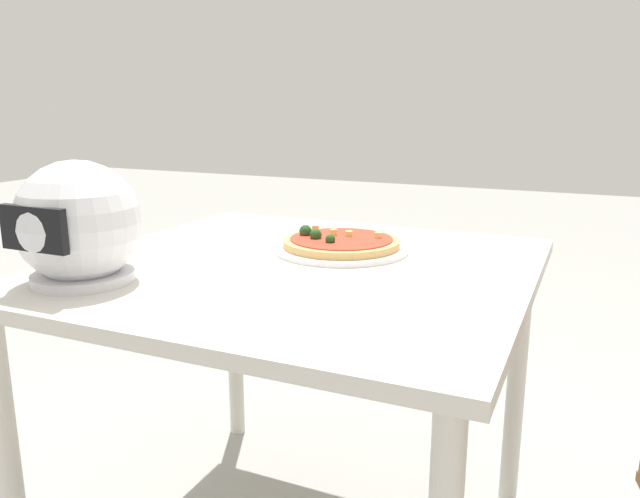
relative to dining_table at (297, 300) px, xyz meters
The scene contains 4 objects.
dining_table is the anchor object (origin of this frame).
pizza_plate 0.19m from the dining_table, 106.25° to the right, with size 0.33×0.33×0.01m, color white.
pizza 0.20m from the dining_table, 105.35° to the right, with size 0.29×0.29×0.05m.
motorcycle_helmet 0.50m from the dining_table, 42.49° to the left, with size 0.25×0.25×0.25m.
Camera 1 is at (-0.61, 1.23, 1.12)m, focal length 35.12 mm.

